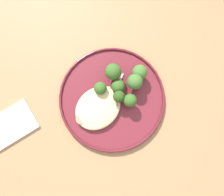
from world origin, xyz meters
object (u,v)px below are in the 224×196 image
object	(u,v)px
seared_scallop_tilted_round	(112,105)
broccoli_floret_right_tilted	(118,86)
seared_scallop_rear_pale	(82,119)
broccoli_floret_front_edge	(102,90)
broccoli_floret_near_rim	(135,82)
seared_scallop_large_seared	(104,115)
broccoli_floret_small_sprig	(113,72)
folded_napkin	(8,127)
seared_scallop_tiny_bay	(89,111)
seared_scallop_center_golden	(95,118)
broccoli_floret_split_head	(130,101)
broccoli_floret_left_leaning	(140,72)
broccoli_floret_center_pile	(119,97)
dinner_plate	(112,99)

from	to	relation	value
seared_scallop_tilted_round	broccoli_floret_right_tilted	xyz separation A→B (m)	(-0.04, -0.02, 0.02)
seared_scallop_tilted_round	seared_scallop_rear_pale	size ratio (longest dim) A/B	1.10
broccoli_floret_front_edge	broccoli_floret_near_rim	bearing A→B (deg)	149.92
seared_scallop_tilted_round	seared_scallop_large_seared	world-z (taller)	seared_scallop_large_seared
broccoli_floret_small_sprig	folded_napkin	xyz separation A→B (m)	(0.31, -0.09, -0.05)
seared_scallop_tilted_round	seared_scallop_large_seared	size ratio (longest dim) A/B	1.10
seared_scallop_tiny_bay	broccoli_floret_front_edge	size ratio (longest dim) A/B	0.52
seared_scallop_center_golden	seared_scallop_large_seared	distance (m)	0.03
broccoli_floret_split_head	folded_napkin	size ratio (longest dim) A/B	0.37
broccoli_floret_right_tilted	broccoli_floret_near_rim	world-z (taller)	broccoli_floret_near_rim
broccoli_floret_left_leaning	folded_napkin	xyz separation A→B (m)	(0.36, -0.14, -0.04)
broccoli_floret_near_rim	seared_scallop_large_seared	bearing A→B (deg)	3.07
seared_scallop_rear_pale	broccoli_floret_near_rim	bearing A→B (deg)	171.68
seared_scallop_tiny_bay	folded_napkin	xyz separation A→B (m)	(0.19, -0.12, -0.02)
seared_scallop_tiny_bay	broccoli_floret_center_pile	distance (m)	0.09
dinner_plate	broccoli_floret_front_edge	xyz separation A→B (m)	(0.01, -0.03, 0.03)
seared_scallop_large_seared	broccoli_floret_center_pile	xyz separation A→B (m)	(-0.06, -0.01, 0.02)
folded_napkin	seared_scallop_center_golden	bearing A→B (deg)	143.17
seared_scallop_center_golden	broccoli_floret_right_tilted	bearing A→B (deg)	-169.43
seared_scallop_large_seared	broccoli_floret_split_head	world-z (taller)	broccoli_floret_split_head
seared_scallop_large_seared	broccoli_floret_center_pile	world-z (taller)	broccoli_floret_center_pile
folded_napkin	broccoli_floret_split_head	bearing A→B (deg)	148.94
broccoli_floret_right_tilted	folded_napkin	xyz separation A→B (m)	(0.29, -0.12, -0.03)
broccoli_floret_center_pile	broccoli_floret_left_leaning	world-z (taller)	same
seared_scallop_rear_pale	seared_scallop_large_seared	world-z (taller)	seared_scallop_large_seared
broccoli_floret_center_pile	broccoli_floret_split_head	bearing A→B (deg)	118.49
seared_scallop_center_golden	seared_scallop_rear_pale	distance (m)	0.03
broccoli_floret_left_leaning	seared_scallop_tilted_round	bearing A→B (deg)	6.62
seared_scallop_center_golden	broccoli_floret_center_pile	xyz separation A→B (m)	(-0.08, 0.00, 0.03)
seared_scallop_tilted_round	broccoli_floret_near_rim	bearing A→B (deg)	-178.34
broccoli_floret_front_edge	folded_napkin	distance (m)	0.28
seared_scallop_center_golden	seared_scallop_large_seared	xyz separation A→B (m)	(-0.02, 0.01, 0.00)
seared_scallop_center_golden	broccoli_floret_center_pile	size ratio (longest dim) A/B	0.58
seared_scallop_tilted_round	folded_napkin	xyz separation A→B (m)	(0.25, -0.15, -0.02)
seared_scallop_rear_pale	broccoli_floret_small_sprig	world-z (taller)	broccoli_floret_small_sprig
broccoli_floret_small_sprig	broccoli_floret_right_tilted	bearing A→B (deg)	67.90
dinner_plate	seared_scallop_large_seared	world-z (taller)	seared_scallop_large_seared
seared_scallop_center_golden	broccoli_floret_front_edge	xyz separation A→B (m)	(-0.06, -0.04, 0.02)
seared_scallop_center_golden	broccoli_floret_near_rim	xyz separation A→B (m)	(-0.14, 0.00, 0.03)
broccoli_floret_center_pile	broccoli_floret_left_leaning	size ratio (longest dim) A/B	0.99
dinner_plate	seared_scallop_tilted_round	size ratio (longest dim) A/B	8.69
broccoli_floret_center_pile	folded_napkin	world-z (taller)	broccoli_floret_center_pile
seared_scallop_center_golden	seared_scallop_rear_pale	world-z (taller)	same
broccoli_floret_near_rim	broccoli_floret_split_head	bearing A→B (deg)	32.78
seared_scallop_center_golden	broccoli_floret_near_rim	world-z (taller)	broccoli_floret_near_rim
broccoli_floret_right_tilted	broccoli_floret_center_pile	size ratio (longest dim) A/B	0.86
seared_scallop_tiny_bay	broccoli_floret_small_sprig	world-z (taller)	broccoli_floret_small_sprig
broccoli_floret_center_pile	broccoli_floret_split_head	distance (m)	0.03
seared_scallop_tiny_bay	broccoli_floret_near_rim	world-z (taller)	broccoli_floret_near_rim
folded_napkin	broccoli_floret_front_edge	bearing A→B (deg)	158.26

